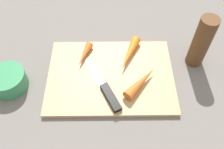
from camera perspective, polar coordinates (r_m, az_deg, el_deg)
The scene contains 8 objects.
ground_plane at distance 0.70m, azimuth 0.00°, elevation -0.58°, with size 1.40×1.40×0.00m, color slate.
cutting_board at distance 0.69m, azimuth 0.00°, elevation -0.29°, with size 0.36×0.26×0.01m, color tan.
knife at distance 0.65m, azimuth -0.90°, elevation -4.54°, with size 0.10×0.19×0.01m.
carrot_shortest at distance 0.73m, azimuth -6.31°, elevation 4.64°, with size 0.02×0.02×0.09m, color orange.
carrot_longest at distance 0.72m, azimuth 4.42°, elevation 4.90°, with size 0.03×0.03×0.13m, color orange.
carrot_medium at distance 0.66m, azimuth 7.28°, elevation -1.80°, with size 0.03×0.03×0.12m, color orange.
small_bowl at distance 0.72m, azimuth -23.15°, elevation -1.31°, with size 0.10×0.10×0.05m, color #388C59.
pepper_grinder at distance 0.72m, azimuth 20.74°, elevation 7.17°, with size 0.05×0.05×0.17m, color brown.
Camera 1 is at (0.00, 0.41, 0.57)m, focal length 38.49 mm.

